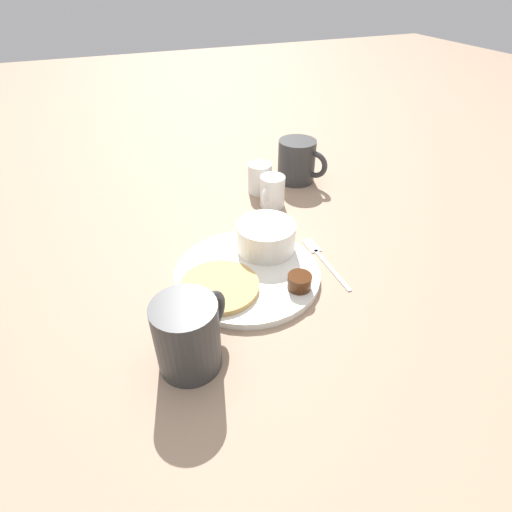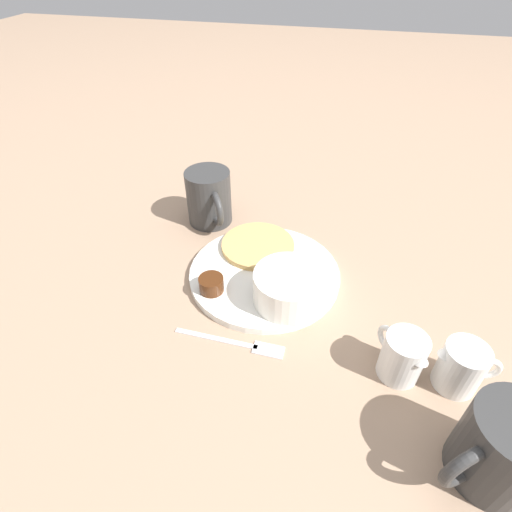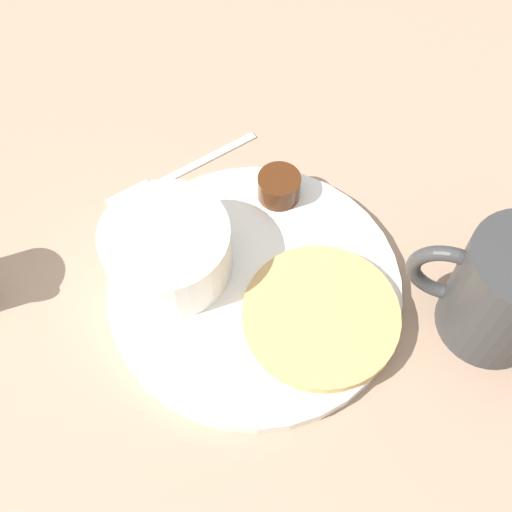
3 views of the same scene
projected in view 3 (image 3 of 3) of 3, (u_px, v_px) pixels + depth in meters
name	position (u px, v px, depth m)	size (l,w,h in m)	color
ground_plane	(255.00, 289.00, 0.53)	(4.00, 4.00, 0.00)	#9E7F66
plate	(255.00, 286.00, 0.53)	(0.24, 0.24, 0.01)	white
pancake_stack	(321.00, 315.00, 0.50)	(0.12, 0.12, 0.01)	tan
bowl	(167.00, 248.00, 0.51)	(0.10, 0.10, 0.05)	white
syrup_cup	(279.00, 187.00, 0.56)	(0.04, 0.04, 0.02)	#47230F
butter_ramekin	(157.00, 237.00, 0.52)	(0.05, 0.05, 0.05)	white
coffee_mug	(503.00, 292.00, 0.47)	(0.09, 0.11, 0.10)	#333333
fork	(167.00, 179.00, 0.59)	(0.15, 0.02, 0.00)	silver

